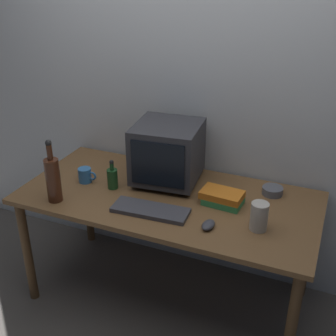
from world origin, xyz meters
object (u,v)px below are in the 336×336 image
(book_stack, at_px, (222,198))
(metal_canister, at_px, (259,216))
(crt_monitor, at_px, (167,153))
(keyboard, at_px, (150,210))
(bottle_tall, at_px, (53,178))
(cd_spindle, at_px, (272,191))
(bottle_short, at_px, (112,178))
(mug, at_px, (85,175))
(computer_mouse, at_px, (208,225))

(book_stack, xyz_separation_m, metal_canister, (0.24, -0.17, 0.04))
(crt_monitor, xyz_separation_m, keyboard, (0.05, -0.37, -0.18))
(crt_monitor, distance_m, metal_canister, 0.71)
(bottle_tall, bearing_deg, cd_spindle, 25.93)
(keyboard, bearing_deg, crt_monitor, 94.80)
(bottle_tall, bearing_deg, book_stack, 20.47)
(cd_spindle, bearing_deg, bottle_short, -161.91)
(bottle_tall, relative_size, metal_canister, 2.48)
(crt_monitor, distance_m, keyboard, 0.41)
(bottle_tall, xyz_separation_m, mug, (0.04, 0.26, -0.10))
(bottle_tall, bearing_deg, bottle_short, 47.99)
(bottle_tall, bearing_deg, computer_mouse, 4.55)
(mug, bearing_deg, keyboard, -17.65)
(crt_monitor, bearing_deg, keyboard, -81.68)
(book_stack, distance_m, cd_spindle, 0.32)
(crt_monitor, height_order, cd_spindle, crt_monitor)
(keyboard, height_order, book_stack, book_stack)
(bottle_tall, relative_size, book_stack, 1.55)
(book_stack, relative_size, mug, 2.00)
(crt_monitor, relative_size, book_stack, 1.75)
(keyboard, relative_size, mug, 3.50)
(crt_monitor, height_order, keyboard, crt_monitor)
(bottle_tall, height_order, book_stack, bottle_tall)
(crt_monitor, height_order, metal_canister, crt_monitor)
(metal_canister, bearing_deg, bottle_short, 174.06)
(computer_mouse, relative_size, mug, 0.83)
(crt_monitor, bearing_deg, cd_spindle, 7.82)
(crt_monitor, height_order, bottle_short, crt_monitor)
(bottle_tall, bearing_deg, mug, 81.75)
(keyboard, xyz_separation_m, mug, (-0.51, 0.16, 0.03))
(keyboard, distance_m, metal_canister, 0.58)
(keyboard, xyz_separation_m, metal_canister, (0.57, 0.07, 0.06))
(bottle_short, bearing_deg, metal_canister, -5.94)
(keyboard, relative_size, computer_mouse, 4.20)
(computer_mouse, bearing_deg, bottle_short, 170.41)
(keyboard, distance_m, book_stack, 0.41)
(crt_monitor, relative_size, bottle_tall, 1.13)
(book_stack, xyz_separation_m, mug, (-0.85, -0.07, 0.01))
(crt_monitor, distance_m, bottle_short, 0.36)
(cd_spindle, bearing_deg, computer_mouse, -116.46)
(book_stack, bearing_deg, computer_mouse, -89.48)
(crt_monitor, relative_size, mug, 3.50)
(crt_monitor, bearing_deg, bottle_tall, -137.17)
(cd_spindle, bearing_deg, keyboard, -141.69)
(bottle_tall, xyz_separation_m, bottle_short, (0.23, 0.25, -0.07))
(bottle_tall, distance_m, metal_canister, 1.14)
(bottle_short, bearing_deg, bottle_tall, -132.01)
(keyboard, distance_m, mug, 0.54)
(keyboard, distance_m, cd_spindle, 0.73)
(computer_mouse, distance_m, mug, 0.87)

